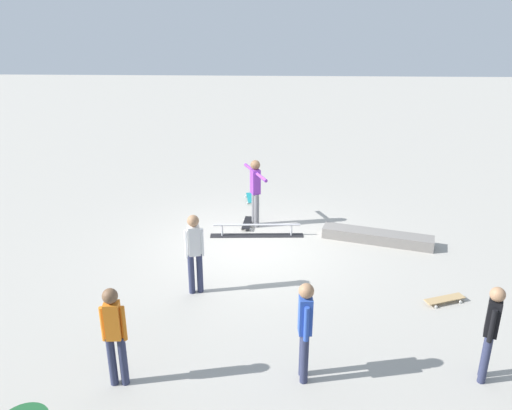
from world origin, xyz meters
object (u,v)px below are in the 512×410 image
grind_rail (257,231)px  bystander_white_shirt (194,250)px  bystander_blue_shirt (305,327)px  skateboard_main (247,223)px  loose_skateboard_teal (251,198)px  skater_main (255,188)px  bystander_black_shirt (491,329)px  bystander_orange_shirt (114,332)px  loose_skateboard_natural (445,299)px  skate_ledge (377,237)px

grind_rail → bystander_white_shirt: (1.08, 2.65, 0.79)m
bystander_white_shirt → bystander_blue_shirt: bearing=-65.1°
skateboard_main → loose_skateboard_teal: size_ratio=0.99×
skater_main → bystander_white_shirt: 3.43m
bystander_blue_shirt → bystander_black_shirt: bearing=-91.9°
grind_rail → bystander_white_shirt: 2.97m
skateboard_main → bystander_white_shirt: (0.82, 3.26, 0.85)m
grind_rail → skater_main: (0.06, -0.62, 0.87)m
bystander_orange_shirt → loose_skateboard_teal: bystander_orange_shirt is taller
skateboard_main → loose_skateboard_teal: bearing=4.1°
skater_main → skateboard_main: (0.20, 0.01, -0.93)m
loose_skateboard_natural → bystander_blue_shirt: bearing=-162.0°
grind_rail → skate_ledge: bearing=172.5°
bystander_orange_shirt → loose_skateboard_teal: size_ratio=1.97×
bystander_white_shirt → bystander_orange_shirt: bearing=-120.3°
skateboard_main → skater_main: bearing=-83.5°
skate_ledge → bystander_blue_shirt: (1.97, 4.83, 0.79)m
bystander_blue_shirt → loose_skateboard_natural: (-2.77, -2.21, -0.84)m
grind_rail → bystander_blue_shirt: bystander_blue_shirt is taller
bystander_black_shirt → bystander_blue_shirt: bearing=-65.1°
bystander_black_shirt → grind_rail: bearing=-121.3°
skate_ledge → bystander_orange_shirt: bystander_orange_shirt is taller
grind_rail → bystander_blue_shirt: size_ratio=1.40×
bystander_black_shirt → bystander_orange_shirt: bearing=-63.7°
skateboard_main → loose_skateboard_natural: (-3.91, 3.46, 0.00)m
bystander_orange_shirt → skater_main: bearing=-111.2°
grind_rail → bystander_orange_shirt: 5.65m
skater_main → loose_skateboard_teal: (0.21, -1.79, -0.93)m
skate_ledge → loose_skateboard_natural: size_ratio=3.12×
skater_main → bystander_blue_shirt: bearing=-14.2°
loose_skateboard_teal → skateboard_main: bearing=172.3°
grind_rail → loose_skateboard_natural: 4.63m
skater_main → loose_skateboard_teal: skater_main is taller
bystander_black_shirt → skateboard_main: bearing=-122.5°
bystander_white_shirt → loose_skateboard_teal: (-0.82, -5.06, -0.85)m
skater_main → bystander_white_shirt: (1.03, 3.27, -0.08)m
bystander_blue_shirt → loose_skateboard_natural: bystander_blue_shirt is taller
bystander_white_shirt → loose_skateboard_natural: bystander_white_shirt is taller
skateboard_main → bystander_orange_shirt: (1.57, 5.89, 0.84)m
skate_ledge → bystander_orange_shirt: 6.94m
bystander_white_shirt → bystander_blue_shirt: 3.11m
skateboard_main → bystander_black_shirt: (-3.83, 5.58, 0.81)m
skate_ledge → bystander_orange_shirt: bearing=47.1°
bystander_white_shirt → skater_main: bearing=58.2°
bystander_white_shirt → grind_rail: bearing=53.4°
skateboard_main → bystander_black_shirt: bystander_black_shirt is taller
bystander_orange_shirt → loose_skateboard_natural: bearing=-160.6°
skateboard_main → bystander_black_shirt: bearing=-141.4°
skateboard_main → bystander_blue_shirt: bearing=-164.5°
grind_rail → bystander_black_shirt: bearing=122.8°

